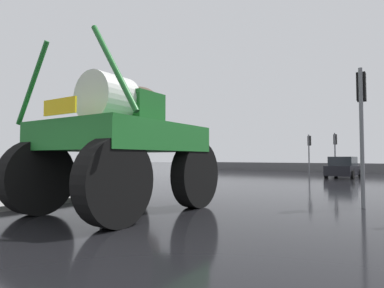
{
  "coord_description": "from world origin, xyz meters",
  "views": [
    {
      "loc": [
        5.85,
        -1.99,
        1.44
      ],
      "look_at": [
        -0.73,
        8.03,
        1.97
      ],
      "focal_mm": 29.52,
      "sensor_mm": 36.0,
      "label": 1
    }
  ],
  "objects_px": {
    "traffic_signal_far_right": "(309,145)",
    "sedan_ahead": "(343,168)",
    "traffic_signal_near_left": "(122,129)",
    "oversize_sprayer": "(122,145)",
    "traffic_signal_near_right": "(362,106)",
    "traffic_signal_far_left": "(335,144)",
    "bare_tree_left": "(139,106)"
  },
  "relations": [
    {
      "from": "traffic_signal_near_left",
      "to": "oversize_sprayer",
      "type": "bearing_deg",
      "value": -44.3
    },
    {
      "from": "traffic_signal_far_right",
      "to": "bare_tree_left",
      "type": "distance_m",
      "value": 14.94
    },
    {
      "from": "traffic_signal_near_right",
      "to": "traffic_signal_far_right",
      "type": "relative_size",
      "value": 1.18
    },
    {
      "from": "traffic_signal_near_left",
      "to": "traffic_signal_far_right",
      "type": "distance_m",
      "value": 18.51
    },
    {
      "from": "oversize_sprayer",
      "to": "traffic_signal_near_left",
      "type": "bearing_deg",
      "value": 44.92
    },
    {
      "from": "oversize_sprayer",
      "to": "sedan_ahead",
      "type": "height_order",
      "value": "oversize_sprayer"
    },
    {
      "from": "oversize_sprayer",
      "to": "traffic_signal_near_right",
      "type": "bearing_deg",
      "value": -52.42
    },
    {
      "from": "oversize_sprayer",
      "to": "traffic_signal_far_right",
      "type": "relative_size",
      "value": 1.48
    },
    {
      "from": "traffic_signal_near_left",
      "to": "traffic_signal_far_right",
      "type": "relative_size",
      "value": 1.1
    },
    {
      "from": "traffic_signal_far_right",
      "to": "sedan_ahead",
      "type": "bearing_deg",
      "value": -45.33
    },
    {
      "from": "sedan_ahead",
      "to": "traffic_signal_near_left",
      "type": "relative_size",
      "value": 1.11
    },
    {
      "from": "traffic_signal_near_left",
      "to": "traffic_signal_far_left",
      "type": "bearing_deg",
      "value": 70.61
    },
    {
      "from": "traffic_signal_far_left",
      "to": "oversize_sprayer",
      "type": "bearing_deg",
      "value": -94.93
    },
    {
      "from": "sedan_ahead",
      "to": "traffic_signal_near_left",
      "type": "xyz_separation_m",
      "value": [
        -7.33,
        -14.9,
        2.05
      ]
    },
    {
      "from": "sedan_ahead",
      "to": "traffic_signal_near_left",
      "type": "height_order",
      "value": "traffic_signal_near_left"
    },
    {
      "from": "bare_tree_left",
      "to": "sedan_ahead",
      "type": "bearing_deg",
      "value": 32.15
    },
    {
      "from": "traffic_signal_far_left",
      "to": "traffic_signal_near_left",
      "type": "bearing_deg",
      "value": -109.39
    },
    {
      "from": "traffic_signal_near_right",
      "to": "traffic_signal_far_left",
      "type": "distance_m",
      "value": 18.36
    },
    {
      "from": "traffic_signal_near_right",
      "to": "bare_tree_left",
      "type": "distance_m",
      "value": 16.88
    },
    {
      "from": "sedan_ahead",
      "to": "traffic_signal_far_right",
      "type": "distance_m",
      "value": 4.72
    },
    {
      "from": "oversize_sprayer",
      "to": "bare_tree_left",
      "type": "relative_size",
      "value": 0.76
    },
    {
      "from": "oversize_sprayer",
      "to": "traffic_signal_near_left",
      "type": "distance_m",
      "value": 6.25
    },
    {
      "from": "traffic_signal_far_left",
      "to": "traffic_signal_far_right",
      "type": "height_order",
      "value": "traffic_signal_far_left"
    },
    {
      "from": "traffic_signal_far_left",
      "to": "traffic_signal_near_right",
      "type": "bearing_deg",
      "value": -78.95
    },
    {
      "from": "sedan_ahead",
      "to": "bare_tree_left",
      "type": "height_order",
      "value": "bare_tree_left"
    },
    {
      "from": "oversize_sprayer",
      "to": "traffic_signal_near_right",
      "type": "xyz_separation_m",
      "value": [
        5.44,
        4.3,
        1.17
      ]
    },
    {
      "from": "traffic_signal_near_right",
      "to": "bare_tree_left",
      "type": "relative_size",
      "value": 0.6
    },
    {
      "from": "sedan_ahead",
      "to": "traffic_signal_near_left",
      "type": "bearing_deg",
      "value": 158.61
    },
    {
      "from": "sedan_ahead",
      "to": "traffic_signal_far_right",
      "type": "height_order",
      "value": "traffic_signal_far_right"
    },
    {
      "from": "traffic_signal_far_left",
      "to": "sedan_ahead",
      "type": "bearing_deg",
      "value": -72.24
    },
    {
      "from": "traffic_signal_near_right",
      "to": "traffic_signal_far_left",
      "type": "xyz_separation_m",
      "value": [
        -3.52,
        18.01,
        -0.42
      ]
    },
    {
      "from": "oversize_sprayer",
      "to": "bare_tree_left",
      "type": "height_order",
      "value": "bare_tree_left"
    }
  ]
}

